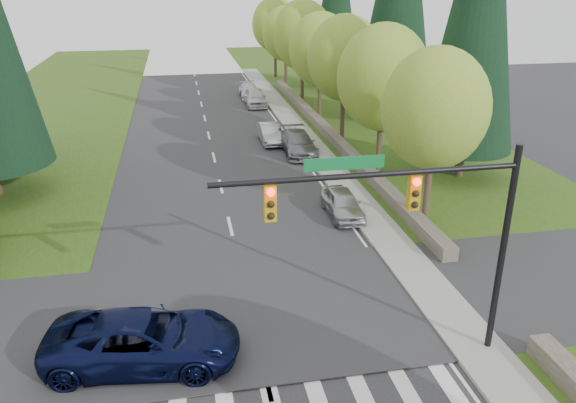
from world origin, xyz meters
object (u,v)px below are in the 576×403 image
object	(u,v)px
parked_car_a	(343,203)
suv_navy	(143,340)
parked_car_e	(249,91)
parked_car_d	(255,97)
parked_car_b	(298,143)
parked_car_c	(270,133)

from	to	relation	value
parked_car_a	suv_navy	bearing A→B (deg)	-132.76
parked_car_a	parked_car_e	xyz separation A→B (m)	(-0.86, 29.70, -0.02)
parked_car_a	parked_car_d	world-z (taller)	parked_car_d
parked_car_b	parked_car_e	xyz separation A→B (m)	(-0.86, 19.12, -0.09)
suv_navy	parked_car_e	world-z (taller)	suv_navy
parked_car_b	parked_car_e	size ratio (longest dim) A/B	1.15
parked_car_c	suv_navy	bearing A→B (deg)	-109.30
parked_car_c	parked_car_e	size ratio (longest dim) A/B	0.92
parked_car_a	parked_car_c	size ratio (longest dim) A/B	0.95
parked_car_b	parked_car_d	bearing A→B (deg)	93.91
parked_car_c	parked_car_d	distance (m)	12.06
parked_car_d	parked_car_c	bearing A→B (deg)	-91.62
parked_car_b	suv_navy	bearing A→B (deg)	-113.20
suv_navy	parked_car_b	distance (m)	22.34
parked_car_a	parked_car_d	xyz separation A→B (m)	(-0.77, 25.63, 0.13)
suv_navy	parked_car_e	size ratio (longest dim) A/B	1.34
parked_car_a	parked_car_b	size ratio (longest dim) A/B	0.77
parked_car_e	parked_car_b	bearing A→B (deg)	-85.62
parked_car_b	parked_car_c	distance (m)	3.31
parked_car_a	parked_car_b	distance (m)	10.58
parked_car_a	parked_car_e	world-z (taller)	parked_car_a
parked_car_c	parked_car_d	xyz separation A→B (m)	(0.63, 12.05, 0.12)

